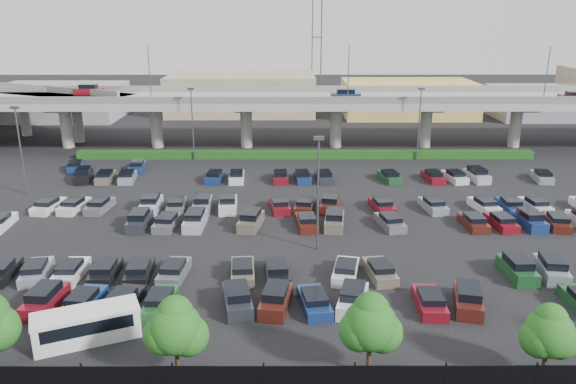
{
  "coord_description": "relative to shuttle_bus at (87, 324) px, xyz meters",
  "views": [
    {
      "loc": [
        -2.74,
        -54.29,
        20.25
      ],
      "look_at": [
        -2.58,
        2.56,
        2.0
      ],
      "focal_mm": 35.0,
      "sensor_mm": 36.0,
      "label": 1
    }
  ],
  "objects": [
    {
      "name": "ground",
      "position": [
        15.59,
        22.56,
        -1.15
      ],
      "size": [
        280.0,
        280.0,
        0.0
      ],
      "primitive_type": "plane",
      "color": "black"
    },
    {
      "name": "overpass",
      "position": [
        15.34,
        54.55,
        5.82
      ],
      "size": [
        150.0,
        13.0,
        15.8
      ],
      "color": "#9A9B93",
      "rests_on": "ground"
    },
    {
      "name": "on_ramp",
      "position": [
        -36.51,
        65.61,
        5.7
      ],
      "size": [
        50.93,
        30.13,
        8.8
      ],
      "color": "#9A9B93",
      "rests_on": "ground"
    },
    {
      "name": "hedge",
      "position": [
        15.59,
        47.56,
        -0.6
      ],
      "size": [
        66.0,
        1.6,
        1.1
      ],
      "primitive_type": "cube",
      "color": "#134213",
      "rests_on": "ground"
    },
    {
      "name": "fence",
      "position": [
        15.54,
        -5.44,
        -0.25
      ],
      "size": [
        70.0,
        0.1,
        2.0
      ],
      "color": "black",
      "rests_on": "ground"
    },
    {
      "name": "tree_row",
      "position": [
        16.29,
        -3.96,
        2.37
      ],
      "size": [
        65.07,
        3.66,
        5.94
      ],
      "color": "#332316",
      "rests_on": "ground"
    },
    {
      "name": "shuttle_bus",
      "position": [
        0.0,
        0.0,
        0.0
      ],
      "size": [
        6.94,
        4.69,
        2.12
      ],
      "color": "white",
      "rests_on": "ground"
    },
    {
      "name": "parked_cars",
      "position": [
        14.57,
        17.89,
        -0.54
      ],
      "size": [
        63.22,
        41.7,
        1.67
      ],
      "color": "maroon",
      "rests_on": "ground"
    },
    {
      "name": "light_poles",
      "position": [
        11.47,
        24.56,
        5.09
      ],
      "size": [
        66.9,
        48.38,
        10.3
      ],
      "color": "#48484C",
      "rests_on": "ground"
    },
    {
      "name": "distant_buildings",
      "position": [
        27.97,
        84.38,
        2.59
      ],
      "size": [
        138.0,
        24.0,
        9.0
      ],
      "color": "gray",
      "rests_on": "ground"
    },
    {
      "name": "comm_tower",
      "position": [
        19.59,
        96.56,
        14.46
      ],
      "size": [
        2.4,
        2.4,
        30.0
      ],
      "color": "#48484C",
      "rests_on": "ground"
    }
  ]
}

